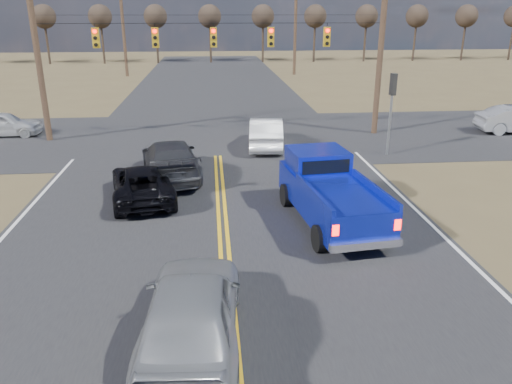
{
  "coord_description": "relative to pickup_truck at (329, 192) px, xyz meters",
  "views": [
    {
      "loc": [
        -0.29,
        -9.23,
        6.62
      ],
      "look_at": [
        1.0,
        4.74,
        1.5
      ],
      "focal_mm": 35.0,
      "sensor_mm": 36.0,
      "label": 1
    }
  ],
  "objects": [
    {
      "name": "signal_gantry",
      "position": [
        -3.0,
        12.01,
        4.03
      ],
      "size": [
        19.6,
        4.83,
        10.0
      ],
      "color": "#473323",
      "rests_on": "ground"
    },
    {
      "name": "black_suv",
      "position": [
        -6.37,
        2.68,
        -0.39
      ],
      "size": [
        2.89,
        4.92,
        1.28
      ],
      "primitive_type": "imported",
      "rotation": [
        0.0,
        0.0,
        3.31
      ],
      "color": "black",
      "rests_on": "ground"
    },
    {
      "name": "silver_suv",
      "position": [
        -4.3,
        -6.21,
        -0.19
      ],
      "size": [
        2.28,
        5.07,
        1.69
      ],
      "primitive_type": "imported",
      "rotation": [
        0.0,
        0.0,
        3.08
      ],
      "color": "#9B9EA3",
      "rests_on": "ground"
    },
    {
      "name": "road_main",
      "position": [
        -3.5,
        4.22,
        -1.03
      ],
      "size": [
        14.0,
        120.0,
        0.02
      ],
      "primitive_type": "cube",
      "color": "#28282B",
      "rests_on": "ground"
    },
    {
      "name": "white_car_queue",
      "position": [
        -1.0,
        9.72,
        -0.27
      ],
      "size": [
        2.09,
        4.78,
        1.53
      ],
      "primitive_type": "imported",
      "rotation": [
        0.0,
        0.0,
        3.04
      ],
      "color": "white",
      "rests_on": "ground"
    },
    {
      "name": "utility_poles",
      "position": [
        -3.5,
        11.22,
        4.19
      ],
      "size": [
        19.6,
        58.32,
        10.0
      ],
      "color": "#473323",
      "rests_on": "ground"
    },
    {
      "name": "pickup_truck",
      "position": [
        0.0,
        0.0,
        0.0
      ],
      "size": [
        2.79,
        5.88,
        2.13
      ],
      "rotation": [
        0.0,
        0.0,
        0.12
      ],
      "color": "black",
      "rests_on": "ground"
    },
    {
      "name": "road_cross",
      "position": [
        -3.5,
        12.22,
        -1.03
      ],
      "size": [
        120.0,
        12.0,
        0.02
      ],
      "primitive_type": "cube",
      "color": "#28282B",
      "rests_on": "ground"
    },
    {
      "name": "treeline",
      "position": [
        -3.5,
        21.18,
        4.67
      ],
      "size": [
        87.0,
        117.8,
        7.4
      ],
      "color": "#33261C",
      "rests_on": "ground"
    },
    {
      "name": "dgrey_car_queue",
      "position": [
        -5.51,
        5.22,
        -0.25
      ],
      "size": [
        3.01,
        5.66,
        1.56
      ],
      "primitive_type": "imported",
      "rotation": [
        0.0,
        0.0,
        3.3
      ],
      "color": "#323337",
      "rests_on": "ground"
    },
    {
      "name": "ground",
      "position": [
        -3.5,
        -5.78,
        -1.03
      ],
      "size": [
        160.0,
        160.0,
        0.0
      ],
      "primitive_type": "plane",
      "color": "brown",
      "rests_on": "ground"
    },
    {
      "name": "cross_car_west",
      "position": [
        -15.29,
        13.46,
        -0.35
      ],
      "size": [
        1.74,
        4.05,
        1.36
      ],
      "primitive_type": "imported",
      "rotation": [
        0.0,
        0.0,
        1.6
      ],
      "color": "silver",
      "rests_on": "ground"
    }
  ]
}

